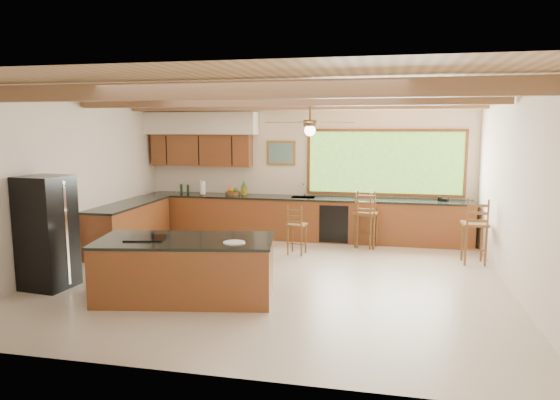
# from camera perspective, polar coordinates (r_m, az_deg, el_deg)

# --- Properties ---
(ground) EXTENTS (7.20, 7.20, 0.00)m
(ground) POSITION_cam_1_polar(r_m,az_deg,el_deg) (8.15, -0.76, -8.90)
(ground) COLOR beige
(ground) RESTS_ON ground
(room_shell) EXTENTS (7.27, 6.54, 3.02)m
(room_shell) POSITION_cam_1_polar(r_m,az_deg,el_deg) (8.46, -0.93, 6.96)
(room_shell) COLOR #F2E2D1
(room_shell) RESTS_ON ground
(counter_run) EXTENTS (7.12, 3.10, 1.25)m
(counter_run) POSITION_cam_1_polar(r_m,az_deg,el_deg) (10.61, -2.08, -2.27)
(counter_run) COLOR brown
(counter_run) RESTS_ON ground
(island) EXTENTS (2.62, 1.56, 0.88)m
(island) POSITION_cam_1_polar(r_m,az_deg,el_deg) (7.26, -10.68, -7.68)
(island) COLOR brown
(island) RESTS_ON ground
(refrigerator) EXTENTS (0.73, 0.71, 1.70)m
(refrigerator) POSITION_cam_1_polar(r_m,az_deg,el_deg) (8.26, -25.09, -3.37)
(refrigerator) COLOR black
(refrigerator) RESTS_ON ground
(bar_stool_a) EXTENTS (0.39, 0.39, 0.95)m
(bar_stool_a) POSITION_cam_1_polar(r_m,az_deg,el_deg) (9.47, 1.90, -2.95)
(bar_stool_a) COLOR brown
(bar_stool_a) RESTS_ON ground
(bar_stool_b) EXTENTS (0.53, 0.53, 1.14)m
(bar_stool_b) POSITION_cam_1_polar(r_m,az_deg,el_deg) (10.14, 9.84, -1.67)
(bar_stool_b) COLOR brown
(bar_stool_b) RESTS_ON ground
(bar_stool_c) EXTENTS (0.46, 0.46, 1.18)m
(bar_stool_c) POSITION_cam_1_polar(r_m,az_deg,el_deg) (10.13, 9.92, -1.56)
(bar_stool_c) COLOR brown
(bar_stool_c) RESTS_ON ground
(bar_stool_d) EXTENTS (0.44, 0.44, 1.19)m
(bar_stool_d) POSITION_cam_1_polar(r_m,az_deg,el_deg) (9.42, 21.44, -2.72)
(bar_stool_d) COLOR brown
(bar_stool_d) RESTS_ON ground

